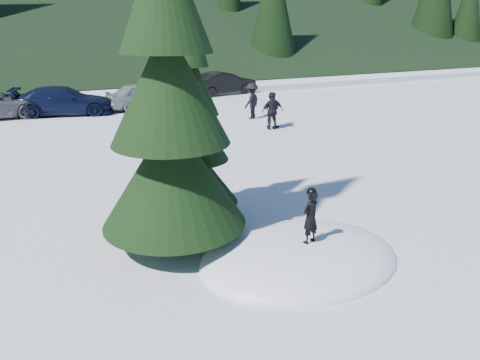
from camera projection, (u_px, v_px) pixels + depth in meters
name	position (u px, v px, depth m)	size (l,w,h in m)	color
ground	(300.00, 259.00, 10.10)	(200.00, 200.00, 0.00)	white
snow_mound	(300.00, 259.00, 10.10)	(4.48, 3.52, 0.96)	white
spruce_tall	(169.00, 101.00, 9.67)	(3.20, 3.20, 8.60)	black
spruce_short	(194.00, 138.00, 11.66)	(2.20, 2.20, 5.37)	black
child_skier	(310.00, 217.00, 9.64)	(0.42, 0.27, 1.14)	black
adult_0	(271.00, 110.00, 22.19)	(0.82, 0.64, 1.68)	black
adult_1	(273.00, 111.00, 21.75)	(1.02, 0.43, 1.75)	black
adult_2	(252.00, 101.00, 24.13)	(1.18, 0.68, 1.82)	black
car_3	(64.00, 101.00, 25.16)	(2.12, 5.21, 1.51)	black
car_4	(146.00, 96.00, 26.80)	(1.80, 4.46, 1.52)	gray
car_5	(223.00, 83.00, 32.02)	(1.61, 4.61, 1.52)	black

